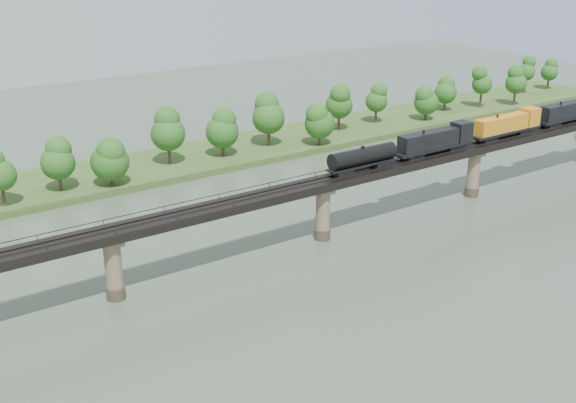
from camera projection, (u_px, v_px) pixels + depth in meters
ground at (442, 304)px, 109.62m from camera, size 400.00×400.00×0.00m
far_bank at (185, 161)px, 174.64m from camera, size 300.00×24.00×1.60m
bridge at (323, 211)px, 130.74m from camera, size 236.00×30.00×11.50m
bridge_superstructure at (323, 178)px, 128.50m from camera, size 220.00×4.90×0.75m
far_treeline at (160, 138)px, 163.98m from camera, size 289.06×17.54×13.60m
freight_train at (484, 131)px, 150.10m from camera, size 78.98×3.08×5.44m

